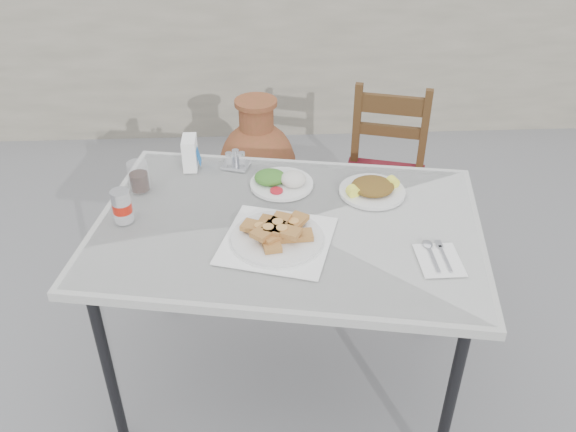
{
  "coord_description": "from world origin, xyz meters",
  "views": [
    {
      "loc": [
        0.06,
        -1.63,
        2.02
      ],
      "look_at": [
        0.15,
        0.15,
        0.8
      ],
      "focal_mm": 38.0,
      "sensor_mm": 36.0,
      "label": 1
    }
  ],
  "objects_px": {
    "chair": "(384,177)",
    "pide_plate": "(277,233)",
    "cola_glass": "(139,178)",
    "napkin_holder": "(190,153)",
    "cafe_table": "(287,235)",
    "condiment_caddy": "(236,161)",
    "terracotta_urn": "(258,168)",
    "salad_rice_plate": "(281,180)",
    "salad_chopped_plate": "(372,188)",
    "soda_can": "(122,206)"
  },
  "relations": [
    {
      "from": "pide_plate",
      "to": "condiment_caddy",
      "type": "height_order",
      "value": "same"
    },
    {
      "from": "salad_rice_plate",
      "to": "napkin_holder",
      "type": "xyz_separation_m",
      "value": [
        -0.35,
        0.16,
        0.04
      ]
    },
    {
      "from": "soda_can",
      "to": "cola_glass",
      "type": "relative_size",
      "value": 1.08
    },
    {
      "from": "salad_rice_plate",
      "to": "salad_chopped_plate",
      "type": "bearing_deg",
      "value": -12.08
    },
    {
      "from": "cafe_table",
      "to": "soda_can",
      "type": "height_order",
      "value": "soda_can"
    },
    {
      "from": "soda_can",
      "to": "chair",
      "type": "relative_size",
      "value": 0.13
    },
    {
      "from": "chair",
      "to": "terracotta_urn",
      "type": "height_order",
      "value": "chair"
    },
    {
      "from": "chair",
      "to": "napkin_holder",
      "type": "bearing_deg",
      "value": -136.29
    },
    {
      "from": "cola_glass",
      "to": "terracotta_urn",
      "type": "height_order",
      "value": "cola_glass"
    },
    {
      "from": "soda_can",
      "to": "cola_glass",
      "type": "distance_m",
      "value": 0.21
    },
    {
      "from": "salad_chopped_plate",
      "to": "condiment_caddy",
      "type": "xyz_separation_m",
      "value": [
        -0.51,
        0.22,
        0.0
      ]
    },
    {
      "from": "salad_chopped_plate",
      "to": "napkin_holder",
      "type": "xyz_separation_m",
      "value": [
        -0.69,
        0.23,
        0.04
      ]
    },
    {
      "from": "chair",
      "to": "pide_plate",
      "type": "bearing_deg",
      "value": -104.22
    },
    {
      "from": "cafe_table",
      "to": "cola_glass",
      "type": "relative_size",
      "value": 13.23
    },
    {
      "from": "salad_rice_plate",
      "to": "napkin_holder",
      "type": "relative_size",
      "value": 1.89
    },
    {
      "from": "cafe_table",
      "to": "condiment_caddy",
      "type": "bearing_deg",
      "value": 115.22
    },
    {
      "from": "salad_rice_plate",
      "to": "terracotta_urn",
      "type": "distance_m",
      "value": 1.07
    },
    {
      "from": "napkin_holder",
      "to": "salad_chopped_plate",
      "type": "bearing_deg",
      "value": -18.81
    },
    {
      "from": "chair",
      "to": "terracotta_urn",
      "type": "distance_m",
      "value": 0.71
    },
    {
      "from": "cafe_table",
      "to": "salad_chopped_plate",
      "type": "bearing_deg",
      "value": 27.91
    },
    {
      "from": "salad_rice_plate",
      "to": "salad_chopped_plate",
      "type": "height_order",
      "value": "salad_rice_plate"
    },
    {
      "from": "terracotta_urn",
      "to": "pide_plate",
      "type": "bearing_deg",
      "value": -87.16
    },
    {
      "from": "soda_can",
      "to": "condiment_caddy",
      "type": "relative_size",
      "value": 1.0
    },
    {
      "from": "salad_chopped_plate",
      "to": "soda_can",
      "type": "height_order",
      "value": "soda_can"
    },
    {
      "from": "salad_chopped_plate",
      "to": "terracotta_urn",
      "type": "distance_m",
      "value": 1.2
    },
    {
      "from": "cafe_table",
      "to": "soda_can",
      "type": "xyz_separation_m",
      "value": [
        -0.57,
        0.04,
        0.12
      ]
    },
    {
      "from": "cafe_table",
      "to": "chair",
      "type": "relative_size",
      "value": 1.66
    },
    {
      "from": "salad_rice_plate",
      "to": "soda_can",
      "type": "bearing_deg",
      "value": -159.45
    },
    {
      "from": "salad_chopped_plate",
      "to": "condiment_caddy",
      "type": "bearing_deg",
      "value": 156.31
    },
    {
      "from": "condiment_caddy",
      "to": "terracotta_urn",
      "type": "xyz_separation_m",
      "value": [
        0.08,
        0.79,
        -0.49
      ]
    },
    {
      "from": "terracotta_urn",
      "to": "cafe_table",
      "type": "bearing_deg",
      "value": -85.0
    },
    {
      "from": "cola_glass",
      "to": "napkin_holder",
      "type": "height_order",
      "value": "napkin_holder"
    },
    {
      "from": "salad_rice_plate",
      "to": "condiment_caddy",
      "type": "distance_m",
      "value": 0.23
    },
    {
      "from": "salad_chopped_plate",
      "to": "chair",
      "type": "xyz_separation_m",
      "value": [
        0.2,
        0.7,
        -0.37
      ]
    },
    {
      "from": "pide_plate",
      "to": "condiment_caddy",
      "type": "distance_m",
      "value": 0.52
    },
    {
      "from": "soda_can",
      "to": "terracotta_urn",
      "type": "bearing_deg",
      "value": 68.14
    },
    {
      "from": "cafe_table",
      "to": "napkin_holder",
      "type": "xyz_separation_m",
      "value": [
        -0.36,
        0.4,
        0.12
      ]
    },
    {
      "from": "pide_plate",
      "to": "napkin_holder",
      "type": "bearing_deg",
      "value": 122.4
    },
    {
      "from": "pide_plate",
      "to": "chair",
      "type": "relative_size",
      "value": 0.49
    },
    {
      "from": "salad_rice_plate",
      "to": "terracotta_urn",
      "type": "bearing_deg",
      "value": 95.53
    },
    {
      "from": "chair",
      "to": "salad_rice_plate",
      "type": "bearing_deg",
      "value": -114.79
    },
    {
      "from": "salad_chopped_plate",
      "to": "terracotta_urn",
      "type": "bearing_deg",
      "value": 112.84
    },
    {
      "from": "pide_plate",
      "to": "salad_rice_plate",
      "type": "distance_m",
      "value": 0.35
    },
    {
      "from": "soda_can",
      "to": "cafe_table",
      "type": "bearing_deg",
      "value": -3.66
    },
    {
      "from": "soda_can",
      "to": "napkin_holder",
      "type": "relative_size",
      "value": 0.94
    },
    {
      "from": "cola_glass",
      "to": "napkin_holder",
      "type": "xyz_separation_m",
      "value": [
        0.18,
        0.16,
        0.01
      ]
    },
    {
      "from": "condiment_caddy",
      "to": "chair",
      "type": "relative_size",
      "value": 0.14
    },
    {
      "from": "napkin_holder",
      "to": "chair",
      "type": "distance_m",
      "value": 1.09
    },
    {
      "from": "terracotta_urn",
      "to": "napkin_holder",
      "type": "bearing_deg",
      "value": -108.29
    },
    {
      "from": "salad_chopped_plate",
      "to": "cola_glass",
      "type": "height_order",
      "value": "cola_glass"
    }
  ]
}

